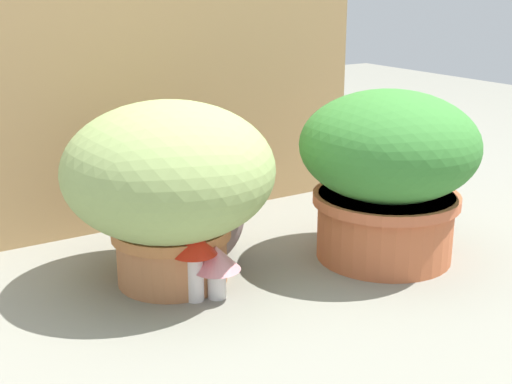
% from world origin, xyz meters
% --- Properties ---
extents(ground_plane, '(6.00, 6.00, 0.00)m').
position_xyz_m(ground_plane, '(0.00, 0.00, 0.00)').
color(ground_plane, gray).
extents(cardboard_backdrop, '(1.21, 0.03, 0.97)m').
position_xyz_m(cardboard_backdrop, '(0.11, 0.48, 0.49)').
color(cardboard_backdrop, '#AA8454').
rests_on(cardboard_backdrop, ground).
extents(grass_planter, '(0.45, 0.45, 0.40)m').
position_xyz_m(grass_planter, '(-0.06, 0.09, 0.23)').
color(grass_planter, '#B17045').
rests_on(grass_planter, ground).
extents(leafy_planter, '(0.41, 0.41, 0.40)m').
position_xyz_m(leafy_planter, '(0.43, -0.05, 0.22)').
color(leafy_planter, '#BE613A').
rests_on(leafy_planter, ground).
extents(cat, '(0.38, 0.28, 0.32)m').
position_xyz_m(cat, '(0.06, 0.15, 0.12)').
color(cat, gray).
rests_on(cat, ground).
extents(mushroom_ornament_pink, '(0.10, 0.10, 0.11)m').
position_xyz_m(mushroom_ornament_pink, '(-0.02, -0.03, 0.08)').
color(mushroom_ornament_pink, silver).
rests_on(mushroom_ornament_pink, ground).
extents(mushroom_ornament_red, '(0.09, 0.09, 0.15)m').
position_xyz_m(mushroom_ornament_red, '(-0.06, -0.02, 0.11)').
color(mushroom_ornament_red, silver).
rests_on(mushroom_ornament_red, ground).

